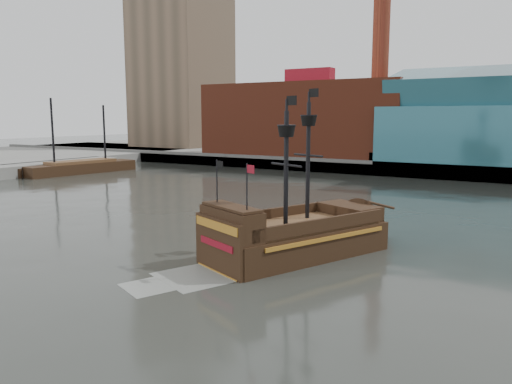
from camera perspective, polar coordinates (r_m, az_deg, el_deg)
The scene contains 7 objects.
ground at distance 33.77m, azimuth -12.17°, elevation -9.33°, with size 400.00×400.00×0.00m, color #242622.
promenade_far at distance 117.83m, azimuth 19.95°, elevation 3.57°, with size 220.00×60.00×2.00m, color slate.
seawall at distance 89.12m, azimuth 16.31°, elevation 2.47°, with size 220.00×1.00×2.60m, color #4C4C49.
pier at distance 96.71m, azimuth -25.41°, elevation 2.26°, with size 6.00×40.00×2.00m, color slate.
skyline at distance 110.17m, azimuth 22.58°, elevation 15.40°, with size 149.00×45.00×62.00m.
pirate_ship at distance 37.32m, azimuth 4.44°, elevation -5.51°, with size 11.81×18.35×13.26m.
docked_vessel at distance 97.27m, azimuth -19.32°, elevation 2.58°, with size 7.65×21.25×14.14m.
Camera 1 is at (22.12, -23.36, 10.28)m, focal length 35.00 mm.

